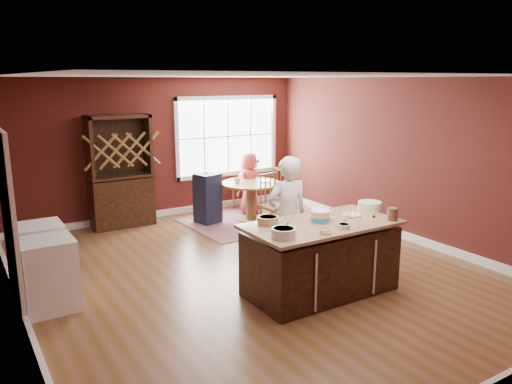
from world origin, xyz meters
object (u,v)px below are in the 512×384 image
Objects in this scene: hutch at (120,172)px; dryer at (40,258)px; chair_south at (274,203)px; toddler at (207,180)px; dining_table at (251,194)px; chair_east at (285,191)px; high_chair at (208,197)px; chair_north at (245,184)px; washer at (49,274)px; kitchen_island at (321,259)px; baker at (287,217)px; seated_woman at (249,183)px; layer_cake at (320,216)px.

dryer is at bearing -127.75° from hutch.
chair_south is 4.07× the size of toddler.
chair_south is 0.52× the size of hutch.
dining_table is at bearing -23.85° from hutch.
chair_east reaches higher than high_chair.
dryer is at bearing -166.05° from high_chair.
toddler is at bearing 13.59° from chair_north.
dryer is (0.00, 0.64, 0.01)m from washer.
baker reaches higher than kitchen_island.
seated_woman is at bearing 72.05° from kitchen_island.
chair_south reaches higher than dryer.
hutch is 2.97m from dryer.
chair_east is 0.93× the size of chair_north.
kitchen_island is 1.55× the size of seated_woman.
chair_south is (0.93, 2.42, 0.09)m from kitchen_island.
hutch is at bearing 106.03° from kitchen_island.
chair_east is at bearing -12.80° from toddler.
chair_north is at bearing 22.96° from toddler.
baker is at bearing 43.92° from seated_woman.
dining_table is 0.87m from toddler.
baker reaches higher than seated_woman.
chair_south reaches higher than washer.
dryer is at bearing 147.00° from kitchen_island.
high_chair is at bearing -88.22° from baker.
chair_north is (0.39, 1.67, 0.00)m from chair_south.
chair_east is at bearing 41.85° from chair_south.
hutch is at bearing 52.25° from dryer.
washer is (-4.22, -2.45, -0.19)m from seated_woman.
dining_table is 1.07× the size of chair_south.
chair_east is 1.20m from chair_south.
seated_woman is at bearing 23.21° from dryer.
chair_east is at bearing -17.99° from hutch.
chair_east is 0.48× the size of hutch.
high_chair is 0.48× the size of hutch.
baker is 2.93m from toddler.
dryer is (-1.78, -2.30, -0.59)m from hutch.
layer_cake is (-0.94, -3.21, 0.46)m from dining_table.
dryer is (-4.76, -1.33, -0.06)m from chair_east.
chair_south reaches higher than dining_table.
washer is (-3.03, 1.24, -0.56)m from layer_cake.
baker is (-0.02, 0.72, 0.39)m from kitchen_island.
seated_woman is (0.29, 1.33, 0.09)m from chair_south.
seated_woman is 1.43× the size of dryer.
baker is 3.26m from dryer.
dryer is at bearing -0.81° from seated_woman.
washer is at bearing 100.12° from chair_east.
baker reaches higher than chair_north.
baker is 1.34× the size of seated_woman.
seated_woman is at bearing 7.25° from toddler.
chair_south is 1.38m from high_chair.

